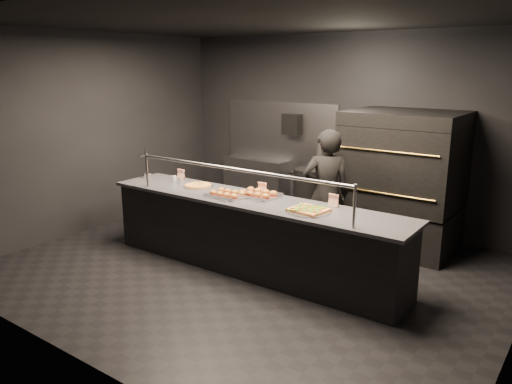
# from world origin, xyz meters

# --- Properties ---
(room) EXTENTS (6.04, 6.00, 3.00)m
(room) POSITION_xyz_m (-0.02, 0.05, 1.50)
(room) COLOR black
(room) RESTS_ON ground
(service_counter) EXTENTS (4.10, 0.78, 1.37)m
(service_counter) POSITION_xyz_m (0.00, -0.00, 0.46)
(service_counter) COLOR black
(service_counter) RESTS_ON ground
(pizza_oven) EXTENTS (1.50, 1.23, 1.91)m
(pizza_oven) POSITION_xyz_m (1.20, 1.90, 0.97)
(pizza_oven) COLOR black
(pizza_oven) RESTS_ON ground
(prep_shelf) EXTENTS (1.20, 0.35, 0.90)m
(prep_shelf) POSITION_xyz_m (-1.60, 2.32, 0.45)
(prep_shelf) COLOR #99999E
(prep_shelf) RESTS_ON ground
(towel_dispenser) EXTENTS (0.30, 0.20, 0.35)m
(towel_dispenser) POSITION_xyz_m (-0.90, 2.39, 1.55)
(towel_dispenser) COLOR black
(towel_dispenser) RESTS_ON room
(fire_extinguisher) EXTENTS (0.14, 0.14, 0.51)m
(fire_extinguisher) POSITION_xyz_m (-0.35, 2.40, 1.06)
(fire_extinguisher) COLOR #B2B2B7
(fire_extinguisher) RESTS_ON room
(beer_tap) EXTENTS (0.12, 0.18, 0.47)m
(beer_tap) POSITION_xyz_m (-1.93, 0.07, 1.06)
(beer_tap) COLOR silver
(beer_tap) RESTS_ON service_counter
(round_pizza) EXTENTS (0.41, 0.41, 0.03)m
(round_pizza) POSITION_xyz_m (-0.95, 0.09, 0.94)
(round_pizza) COLOR silver
(round_pizza) RESTS_ON service_counter
(slider_tray_a) EXTENTS (0.57, 0.50, 0.08)m
(slider_tray_a) POSITION_xyz_m (-0.30, -0.08, 0.95)
(slider_tray_a) COLOR silver
(slider_tray_a) RESTS_ON service_counter
(slider_tray_b) EXTENTS (0.60, 0.52, 0.08)m
(slider_tray_b) POSITION_xyz_m (-0.00, 0.15, 0.95)
(slider_tray_b) COLOR silver
(slider_tray_b) RESTS_ON service_counter
(square_pizza) EXTENTS (0.49, 0.49, 0.05)m
(square_pizza) POSITION_xyz_m (0.85, -0.07, 0.94)
(square_pizza) COLOR silver
(square_pizza) RESTS_ON service_counter
(condiment_jar) EXTENTS (0.14, 0.05, 0.09)m
(condiment_jar) POSITION_xyz_m (-1.37, 0.10, 0.96)
(condiment_jar) COLOR silver
(condiment_jar) RESTS_ON service_counter
(tent_cards) EXTENTS (2.54, 0.04, 0.15)m
(tent_cards) POSITION_xyz_m (-0.16, 0.28, 1.00)
(tent_cards) COLOR white
(tent_cards) RESTS_ON service_counter
(trash_bin) EXTENTS (0.52, 0.52, 0.87)m
(trash_bin) POSITION_xyz_m (-0.44, 2.22, 0.44)
(trash_bin) COLOR black
(trash_bin) RESTS_ON ground
(worker) EXTENTS (0.75, 0.71, 1.72)m
(worker) POSITION_xyz_m (0.52, 0.97, 0.86)
(worker) COLOR black
(worker) RESTS_ON ground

